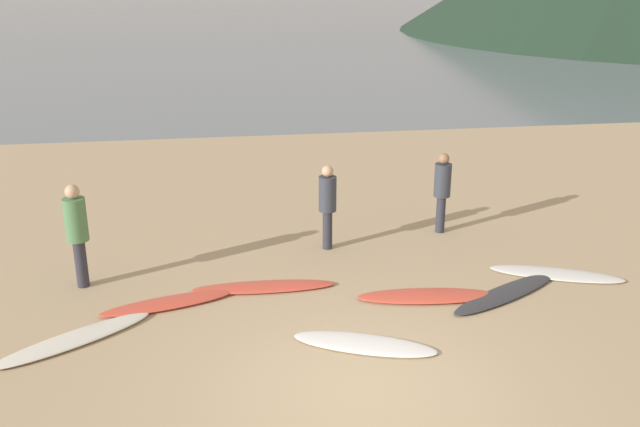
{
  "coord_description": "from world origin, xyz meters",
  "views": [
    {
      "loc": [
        -1.69,
        -7.67,
        5.27
      ],
      "look_at": [
        0.24,
        5.13,
        0.6
      ],
      "focal_mm": 39.95,
      "sensor_mm": 36.0,
      "label": 1
    }
  ],
  "objects_px": {
    "surfboard_0": "(74,339)",
    "person_0": "(77,227)",
    "person_1": "(328,200)",
    "surfboard_6": "(556,274)",
    "person_2": "(442,186)",
    "surfboard_1": "(168,303)",
    "surfboard_3": "(364,344)",
    "surfboard_5": "(506,293)",
    "surfboard_4": "(427,296)",
    "surfboard_2": "(264,287)"
  },
  "relations": [
    {
      "from": "surfboard_6",
      "to": "surfboard_0",
      "type": "bearing_deg",
      "value": -149.56
    },
    {
      "from": "surfboard_5",
      "to": "person_0",
      "type": "relative_size",
      "value": 1.38
    },
    {
      "from": "surfboard_4",
      "to": "surfboard_6",
      "type": "bearing_deg",
      "value": 17.56
    },
    {
      "from": "person_1",
      "to": "person_0",
      "type": "bearing_deg",
      "value": 104.68
    },
    {
      "from": "person_2",
      "to": "surfboard_4",
      "type": "bearing_deg",
      "value": -28.87
    },
    {
      "from": "surfboard_3",
      "to": "person_2",
      "type": "relative_size",
      "value": 1.27
    },
    {
      "from": "surfboard_3",
      "to": "surfboard_1",
      "type": "bearing_deg",
      "value": 171.3
    },
    {
      "from": "surfboard_0",
      "to": "person_1",
      "type": "distance_m",
      "value": 5.22
    },
    {
      "from": "surfboard_1",
      "to": "surfboard_5",
      "type": "bearing_deg",
      "value": -19.72
    },
    {
      "from": "surfboard_3",
      "to": "surfboard_5",
      "type": "relative_size",
      "value": 0.84
    },
    {
      "from": "surfboard_3",
      "to": "surfboard_5",
      "type": "bearing_deg",
      "value": 47.5
    },
    {
      "from": "person_1",
      "to": "person_2",
      "type": "relative_size",
      "value": 1.0
    },
    {
      "from": "surfboard_5",
      "to": "person_2",
      "type": "relative_size",
      "value": 1.52
    },
    {
      "from": "surfboard_2",
      "to": "person_0",
      "type": "distance_m",
      "value": 3.24
    },
    {
      "from": "surfboard_3",
      "to": "surfboard_2",
      "type": "bearing_deg",
      "value": 143.9
    },
    {
      "from": "surfboard_6",
      "to": "person_0",
      "type": "distance_m",
      "value": 8.25
    },
    {
      "from": "surfboard_4",
      "to": "person_1",
      "type": "relative_size",
      "value": 1.39
    },
    {
      "from": "person_1",
      "to": "surfboard_6",
      "type": "bearing_deg",
      "value": -114.68
    },
    {
      "from": "surfboard_3",
      "to": "surfboard_6",
      "type": "distance_m",
      "value": 4.26
    },
    {
      "from": "surfboard_1",
      "to": "surfboard_0",
      "type": "bearing_deg",
      "value": -158.32
    },
    {
      "from": "surfboard_1",
      "to": "surfboard_4",
      "type": "distance_m",
      "value": 4.21
    },
    {
      "from": "surfboard_2",
      "to": "surfboard_1",
      "type": "bearing_deg",
      "value": -164.57
    },
    {
      "from": "surfboard_5",
      "to": "person_0",
      "type": "height_order",
      "value": "person_0"
    },
    {
      "from": "surfboard_6",
      "to": "person_0",
      "type": "height_order",
      "value": "person_0"
    },
    {
      "from": "person_2",
      "to": "person_0",
      "type": "bearing_deg",
      "value": -84.58
    },
    {
      "from": "surfboard_2",
      "to": "surfboard_6",
      "type": "xyz_separation_m",
      "value": [
        5.13,
        -0.24,
        -0.01
      ]
    },
    {
      "from": "surfboard_3",
      "to": "surfboard_4",
      "type": "relative_size",
      "value": 0.91
    },
    {
      "from": "surfboard_1",
      "to": "surfboard_4",
      "type": "bearing_deg",
      "value": -20.15
    },
    {
      "from": "surfboard_1",
      "to": "surfboard_4",
      "type": "xyz_separation_m",
      "value": [
        4.19,
        -0.37,
        -0.0
      ]
    },
    {
      "from": "surfboard_4",
      "to": "person_2",
      "type": "xyz_separation_m",
      "value": [
        1.13,
        2.88,
        0.93
      ]
    },
    {
      "from": "surfboard_4",
      "to": "surfboard_5",
      "type": "bearing_deg",
      "value": 2.66
    },
    {
      "from": "surfboard_0",
      "to": "person_0",
      "type": "xyz_separation_m",
      "value": [
        -0.16,
        1.92,
        1.02
      ]
    },
    {
      "from": "person_2",
      "to": "surfboard_5",
      "type": "bearing_deg",
      "value": -3.46
    },
    {
      "from": "surfboard_2",
      "to": "surfboard_4",
      "type": "xyz_separation_m",
      "value": [
        2.62,
        -0.75,
        0.01
      ]
    },
    {
      "from": "surfboard_0",
      "to": "surfboard_2",
      "type": "xyz_separation_m",
      "value": [
        2.86,
        1.34,
        -0.01
      ]
    },
    {
      "from": "surfboard_3",
      "to": "person_1",
      "type": "bearing_deg",
      "value": 111.36
    },
    {
      "from": "surfboard_1",
      "to": "surfboard_2",
      "type": "xyz_separation_m",
      "value": [
        1.57,
        0.38,
        -0.01
      ]
    },
    {
      "from": "surfboard_2",
      "to": "person_1",
      "type": "bearing_deg",
      "value": 51.83
    },
    {
      "from": "surfboard_5",
      "to": "person_1",
      "type": "xyz_separation_m",
      "value": [
        -2.61,
        2.44,
        0.94
      ]
    },
    {
      "from": "surfboard_3",
      "to": "surfboard_6",
      "type": "xyz_separation_m",
      "value": [
        3.83,
        1.85,
        -0.0
      ]
    },
    {
      "from": "surfboard_1",
      "to": "person_2",
      "type": "relative_size",
      "value": 1.31
    },
    {
      "from": "person_1",
      "to": "person_2",
      "type": "xyz_separation_m",
      "value": [
        2.4,
        0.52,
        -0.0
      ]
    },
    {
      "from": "surfboard_5",
      "to": "person_1",
      "type": "distance_m",
      "value": 3.69
    },
    {
      "from": "surfboard_0",
      "to": "person_0",
      "type": "bearing_deg",
      "value": 61.14
    },
    {
      "from": "surfboard_1",
      "to": "surfboard_2",
      "type": "relative_size",
      "value": 0.89
    },
    {
      "from": "surfboard_5",
      "to": "person_1",
      "type": "height_order",
      "value": "person_1"
    },
    {
      "from": "surfboard_3",
      "to": "person_2",
      "type": "xyz_separation_m",
      "value": [
        2.46,
        4.21,
        0.94
      ]
    },
    {
      "from": "person_0",
      "to": "surfboard_4",
      "type": "bearing_deg",
      "value": -45.69
    },
    {
      "from": "surfboard_2",
      "to": "surfboard_3",
      "type": "bearing_deg",
      "value": -56.48
    },
    {
      "from": "surfboard_2",
      "to": "person_2",
      "type": "relative_size",
      "value": 1.46
    }
  ]
}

